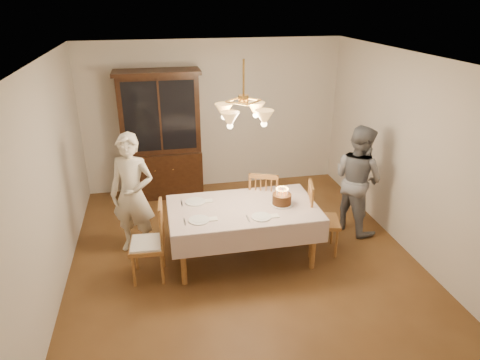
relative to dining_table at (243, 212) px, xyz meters
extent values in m
plane|color=#513117|center=(0.00, 0.00, -0.68)|extent=(5.00, 5.00, 0.00)
plane|color=white|center=(0.00, 0.00, 1.92)|extent=(5.00, 5.00, 0.00)
plane|color=beige|center=(0.00, 2.50, 0.62)|extent=(4.50, 0.00, 4.50)
plane|color=beige|center=(0.00, -2.50, 0.62)|extent=(4.50, 0.00, 4.50)
plane|color=beige|center=(-2.25, 0.00, 0.62)|extent=(0.00, 5.00, 5.00)
plane|color=beige|center=(2.25, 0.00, 0.62)|extent=(0.00, 5.00, 5.00)
cube|color=brown|center=(0.00, 0.00, 0.05)|extent=(1.80, 1.00, 0.04)
cube|color=beige|center=(0.00, 0.00, 0.07)|extent=(1.90, 1.10, 0.01)
cylinder|color=brown|center=(-0.82, -0.42, -0.33)|extent=(0.07, 0.07, 0.71)
cylinder|color=brown|center=(0.82, -0.42, -0.33)|extent=(0.07, 0.07, 0.71)
cylinder|color=brown|center=(-0.82, 0.42, -0.33)|extent=(0.07, 0.07, 0.71)
cylinder|color=brown|center=(0.82, 0.42, -0.33)|extent=(0.07, 0.07, 0.71)
cube|color=black|center=(-0.93, 2.23, -0.28)|extent=(1.30, 0.50, 0.80)
cube|color=black|center=(-0.93, 2.28, 0.77)|extent=(1.30, 0.40, 1.30)
cube|color=black|center=(-0.93, 2.08, 0.77)|extent=(1.14, 0.01, 1.14)
cube|color=black|center=(-0.93, 2.23, 1.45)|extent=(1.38, 0.54, 0.06)
cube|color=brown|center=(0.45, 0.61, -0.23)|extent=(0.57, 0.56, 0.05)
cube|color=brown|center=(0.38, 0.43, 0.29)|extent=(0.38, 0.19, 0.06)
cylinder|color=brown|center=(0.68, 0.69, -0.47)|extent=(0.04, 0.04, 0.43)
cylinder|color=brown|center=(0.35, 0.83, -0.47)|extent=(0.04, 0.04, 0.43)
cylinder|color=brown|center=(0.55, 0.38, -0.47)|extent=(0.04, 0.04, 0.43)
cylinder|color=brown|center=(0.22, 0.52, -0.47)|extent=(0.04, 0.04, 0.43)
cube|color=brown|center=(-1.23, -0.18, -0.23)|extent=(0.45, 0.47, 0.05)
cube|color=brown|center=(-1.04, -0.19, 0.29)|extent=(0.06, 0.40, 0.06)
cylinder|color=brown|center=(-1.39, 0.01, -0.47)|extent=(0.04, 0.04, 0.43)
cylinder|color=brown|center=(-1.41, -0.35, -0.47)|extent=(0.04, 0.04, 0.43)
cylinder|color=brown|center=(-1.05, -0.01, -0.47)|extent=(0.04, 0.04, 0.43)
cylinder|color=brown|center=(-1.07, -0.37, -0.47)|extent=(0.04, 0.04, 0.43)
cube|color=silver|center=(-1.23, -0.18, -0.20)|extent=(0.41, 0.42, 0.03)
cube|color=brown|center=(1.09, -0.05, -0.23)|extent=(0.52, 0.53, 0.05)
cube|color=brown|center=(0.91, 0.00, 0.29)|extent=(0.13, 0.40, 0.06)
cylinder|color=brown|center=(1.21, -0.26, -0.47)|extent=(0.04, 0.04, 0.43)
cylinder|color=brown|center=(1.30, 0.09, -0.47)|extent=(0.04, 0.04, 0.43)
cylinder|color=brown|center=(0.88, -0.18, -0.47)|extent=(0.04, 0.04, 0.43)
cylinder|color=brown|center=(0.97, 0.17, -0.47)|extent=(0.04, 0.04, 0.43)
imported|color=white|center=(-1.39, 0.50, 0.15)|extent=(0.71, 0.60, 1.67)
imported|color=slate|center=(1.79, 0.45, 0.12)|extent=(0.87, 0.96, 1.61)
cylinder|color=white|center=(0.50, -0.03, 0.08)|extent=(0.30, 0.30, 0.01)
cylinder|color=#371D0C|center=(0.50, -0.03, 0.16)|extent=(0.24, 0.24, 0.13)
cylinder|color=#598CD8|center=(0.58, -0.03, 0.26)|extent=(0.01, 0.01, 0.07)
sphere|color=#FFB23F|center=(0.58, -0.03, 0.30)|extent=(0.01, 0.01, 0.01)
cylinder|color=pink|center=(0.57, 0.00, 0.26)|extent=(0.01, 0.01, 0.07)
sphere|color=#FFB23F|center=(0.57, 0.00, 0.30)|extent=(0.01, 0.01, 0.01)
cylinder|color=#EACC66|center=(0.56, 0.02, 0.26)|extent=(0.01, 0.01, 0.07)
sphere|color=#FFB23F|center=(0.56, 0.02, 0.30)|extent=(0.01, 0.01, 0.01)
cylinder|color=#598CD8|center=(0.54, 0.04, 0.26)|extent=(0.01, 0.01, 0.07)
sphere|color=#FFB23F|center=(0.54, 0.04, 0.30)|extent=(0.01, 0.01, 0.01)
cylinder|color=pink|center=(0.51, 0.04, 0.26)|extent=(0.01, 0.01, 0.07)
sphere|color=#FFB23F|center=(0.51, 0.04, 0.30)|extent=(0.01, 0.01, 0.01)
cylinder|color=#EACC66|center=(0.48, 0.04, 0.26)|extent=(0.01, 0.01, 0.07)
sphere|color=#FFB23F|center=(0.48, 0.04, 0.30)|extent=(0.01, 0.01, 0.01)
cylinder|color=#598CD8|center=(0.46, 0.03, 0.26)|extent=(0.01, 0.01, 0.07)
sphere|color=#FFB23F|center=(0.46, 0.03, 0.30)|extent=(0.01, 0.01, 0.01)
cylinder|color=pink|center=(0.44, 0.01, 0.26)|extent=(0.01, 0.01, 0.07)
sphere|color=#FFB23F|center=(0.44, 0.01, 0.30)|extent=(0.01, 0.01, 0.01)
cylinder|color=#EACC66|center=(0.43, -0.02, 0.26)|extent=(0.01, 0.01, 0.07)
sphere|color=#FFB23F|center=(0.43, -0.02, 0.30)|extent=(0.01, 0.01, 0.01)
cylinder|color=#598CD8|center=(0.43, -0.04, 0.26)|extent=(0.01, 0.01, 0.07)
sphere|color=#FFB23F|center=(0.43, -0.04, 0.30)|extent=(0.01, 0.01, 0.01)
cylinder|color=pink|center=(0.44, -0.07, 0.26)|extent=(0.01, 0.01, 0.07)
sphere|color=#FFB23F|center=(0.44, -0.07, 0.30)|extent=(0.01, 0.01, 0.01)
cylinder|color=#EACC66|center=(0.46, -0.09, 0.26)|extent=(0.01, 0.01, 0.07)
sphere|color=#FFB23F|center=(0.46, -0.09, 0.30)|extent=(0.01, 0.01, 0.01)
cylinder|color=#598CD8|center=(0.48, -0.10, 0.26)|extent=(0.01, 0.01, 0.07)
sphere|color=#FFB23F|center=(0.48, -0.10, 0.30)|extent=(0.01, 0.01, 0.01)
cylinder|color=pink|center=(0.51, -0.10, 0.26)|extent=(0.01, 0.01, 0.07)
sphere|color=#FFB23F|center=(0.51, -0.10, 0.30)|extent=(0.01, 0.01, 0.01)
cylinder|color=#EACC66|center=(0.54, -0.10, 0.26)|extent=(0.01, 0.01, 0.07)
sphere|color=#FFB23F|center=(0.54, -0.10, 0.30)|extent=(0.01, 0.01, 0.01)
cylinder|color=#598CD8|center=(0.56, -0.08, 0.26)|extent=(0.01, 0.01, 0.07)
sphere|color=#FFB23F|center=(0.56, -0.08, 0.30)|extent=(0.01, 0.01, 0.01)
cylinder|color=pink|center=(0.57, -0.06, 0.26)|extent=(0.01, 0.01, 0.07)
sphere|color=#FFB23F|center=(0.57, -0.06, 0.30)|extent=(0.01, 0.01, 0.01)
cylinder|color=white|center=(-0.59, -0.25, 0.08)|extent=(0.25, 0.25, 0.02)
cube|color=silver|center=(-0.77, -0.25, 0.08)|extent=(0.01, 0.16, 0.01)
cube|color=silver|center=(-0.42, -0.25, 0.08)|extent=(0.10, 0.10, 0.01)
cylinder|color=white|center=(0.16, -0.32, 0.08)|extent=(0.24, 0.24, 0.02)
cube|color=silver|center=(-0.01, -0.32, 0.08)|extent=(0.01, 0.16, 0.01)
cube|color=silver|center=(0.33, -0.32, 0.08)|extent=(0.10, 0.10, 0.01)
cylinder|color=white|center=(-0.58, 0.26, 0.08)|extent=(0.26, 0.26, 0.02)
cube|color=silver|center=(-0.76, 0.26, 0.08)|extent=(0.01, 0.16, 0.01)
cube|color=silver|center=(-0.41, 0.26, 0.08)|extent=(0.10, 0.10, 0.01)
cylinder|color=#BF8C3F|center=(0.00, 0.00, 1.72)|extent=(0.02, 0.02, 0.40)
cylinder|color=#BF8C3F|center=(0.00, 0.00, 1.47)|extent=(0.12, 0.12, 0.10)
cone|color=#D8994C|center=(0.20, 0.20, 1.29)|extent=(0.22, 0.22, 0.18)
sphere|color=#FFD899|center=(0.20, 0.20, 1.22)|extent=(0.07, 0.07, 0.07)
cone|color=#D8994C|center=(-0.20, 0.20, 1.29)|extent=(0.22, 0.22, 0.18)
sphere|color=#FFD899|center=(-0.20, 0.20, 1.22)|extent=(0.07, 0.07, 0.07)
cone|color=#D8994C|center=(-0.20, -0.20, 1.29)|extent=(0.22, 0.22, 0.18)
sphere|color=#FFD899|center=(-0.20, -0.20, 1.22)|extent=(0.07, 0.07, 0.07)
cone|color=#D8994C|center=(0.20, -0.20, 1.29)|extent=(0.22, 0.22, 0.18)
sphere|color=#FFD899|center=(0.20, -0.20, 1.22)|extent=(0.07, 0.07, 0.07)
camera|label=1|loc=(-1.03, -4.77, 2.57)|focal=32.00mm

